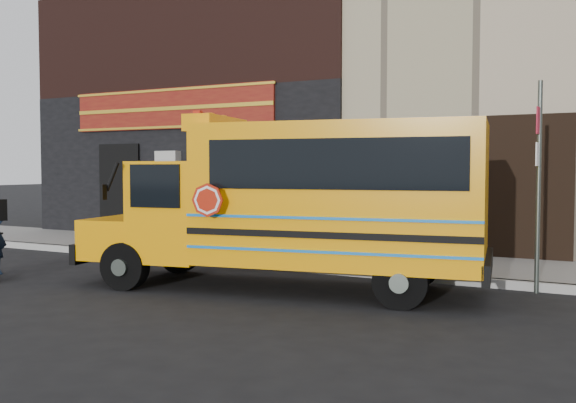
# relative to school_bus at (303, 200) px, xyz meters

# --- Properties ---
(ground) EXTENTS (120.00, 120.00, 0.00)m
(ground) POSITION_rel_school_bus_xyz_m (-1.23, -0.90, -1.51)
(ground) COLOR black
(ground) RESTS_ON ground
(curb) EXTENTS (40.00, 0.20, 0.15)m
(curb) POSITION_rel_school_bus_xyz_m (-1.23, 1.70, -1.43)
(curb) COLOR #9E9D98
(curb) RESTS_ON ground
(sidewalk) EXTENTS (40.00, 3.00, 0.15)m
(sidewalk) POSITION_rel_school_bus_xyz_m (-1.23, 3.20, -1.43)
(sidewalk) COLOR slate
(sidewalk) RESTS_ON ground
(building) EXTENTS (20.00, 10.70, 12.00)m
(building) POSITION_rel_school_bus_xyz_m (-1.28, 9.55, 4.62)
(building) COLOR tan
(building) RESTS_ON sidewalk
(school_bus) EXTENTS (7.15, 3.17, 2.92)m
(school_bus) POSITION_rel_school_bus_xyz_m (0.00, 0.00, 0.00)
(school_bus) COLOR black
(school_bus) RESTS_ON ground
(sign_pole) EXTENTS (0.08, 0.30, 3.44)m
(sign_pole) POSITION_rel_school_bus_xyz_m (3.50, 1.48, 0.38)
(sign_pole) COLOR #3F4741
(sign_pole) RESTS_ON ground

